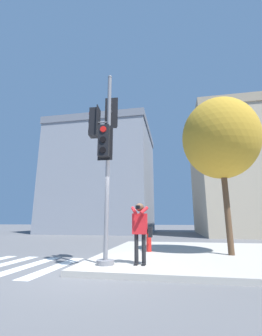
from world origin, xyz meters
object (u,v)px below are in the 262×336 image
at_px(traffic_signal_pole, 105,142).
at_px(person_photographer, 140,227).
at_px(street_tree, 220,138).
at_px(fire_hydrant, 149,242).

height_order(traffic_signal_pole, person_photographer, traffic_signal_pole).
distance_m(person_photographer, street_tree, 4.84).
bearing_deg(traffic_signal_pole, person_photographer, 10.73).
xyz_separation_m(person_photographer, fire_hydrant, (-0.07, 2.66, -0.62)).
relative_size(traffic_signal_pole, person_photographer, 3.52).
bearing_deg(street_tree, person_photographer, -140.55).
bearing_deg(person_photographer, fire_hydrant, 91.48).
xyz_separation_m(traffic_signal_pole, fire_hydrant, (0.95, 2.85, -3.07)).
bearing_deg(fire_hydrant, person_photographer, -88.52).
bearing_deg(traffic_signal_pole, street_tree, 33.14).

